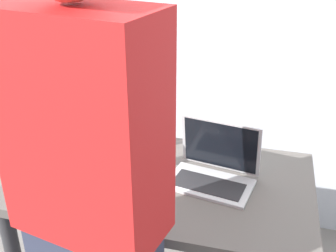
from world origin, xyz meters
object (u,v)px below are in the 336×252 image
(beer_bottle_amber, at_px, (111,140))
(beer_bottle_dark, at_px, (142,145))
(beer_bottle_brown, at_px, (127,128))
(laptop, at_px, (214,167))
(person_figure, at_px, (94,232))

(beer_bottle_amber, bearing_deg, beer_bottle_dark, -18.31)
(beer_bottle_brown, xyz_separation_m, beer_bottle_dark, (0.12, -0.16, 0.01))
(laptop, bearing_deg, beer_bottle_brown, 161.27)
(person_figure, bearing_deg, laptop, 66.42)
(beer_bottle_amber, relative_size, beer_bottle_dark, 0.86)
(laptop, bearing_deg, person_figure, -113.58)
(laptop, xyz_separation_m, person_figure, (-0.27, -0.62, 0.10))
(laptop, height_order, person_figure, person_figure)
(laptop, distance_m, person_figure, 0.68)
(beer_bottle_brown, distance_m, person_figure, 0.78)
(beer_bottle_amber, xyz_separation_m, beer_bottle_dark, (0.17, -0.05, 0.02))
(person_figure, bearing_deg, beer_bottle_brown, 102.55)
(laptop, height_order, beer_bottle_amber, beer_bottle_amber)
(laptop, xyz_separation_m, beer_bottle_dark, (-0.32, -0.01, 0.07))
(laptop, bearing_deg, beer_bottle_dark, -178.22)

